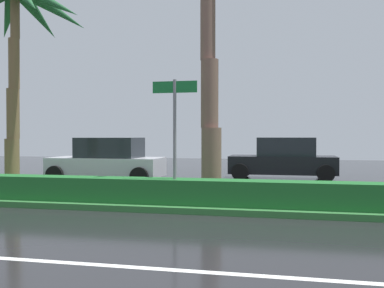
{
  "coord_description": "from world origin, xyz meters",
  "views": [
    {
      "loc": [
        1.55,
        -3.61,
        1.8
      ],
      "look_at": [
        -2.24,
        13.58,
        1.46
      ],
      "focal_mm": 40.86,
      "sensor_mm": 36.0,
      "label": 1
    }
  ],
  "objects_px": {
    "palm_tree_mid_left": "(15,13)",
    "car_in_traffic_leading": "(107,161)",
    "car_in_traffic_second": "(284,159)",
    "street_name_sign": "(175,124)"
  },
  "relations": [
    {
      "from": "car_in_traffic_leading",
      "to": "car_in_traffic_second",
      "type": "height_order",
      "value": "same"
    },
    {
      "from": "street_name_sign",
      "to": "car_in_traffic_second",
      "type": "height_order",
      "value": "street_name_sign"
    },
    {
      "from": "street_name_sign",
      "to": "car_in_traffic_second",
      "type": "relative_size",
      "value": 0.7
    },
    {
      "from": "palm_tree_mid_left",
      "to": "car_in_traffic_leading",
      "type": "bearing_deg",
      "value": 66.74
    },
    {
      "from": "palm_tree_mid_left",
      "to": "car_in_traffic_second",
      "type": "height_order",
      "value": "palm_tree_mid_left"
    },
    {
      "from": "palm_tree_mid_left",
      "to": "street_name_sign",
      "type": "xyz_separation_m",
      "value": [
        5.6,
        -1.9,
        -3.52
      ]
    },
    {
      "from": "palm_tree_mid_left",
      "to": "car_in_traffic_second",
      "type": "relative_size",
      "value": 1.57
    },
    {
      "from": "street_name_sign",
      "to": "car_in_traffic_leading",
      "type": "height_order",
      "value": "street_name_sign"
    },
    {
      "from": "car_in_traffic_second",
      "to": "street_name_sign",
      "type": "bearing_deg",
      "value": 72.99
    },
    {
      "from": "car_in_traffic_second",
      "to": "palm_tree_mid_left",
      "type": "bearing_deg",
      "value": 37.67
    }
  ]
}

